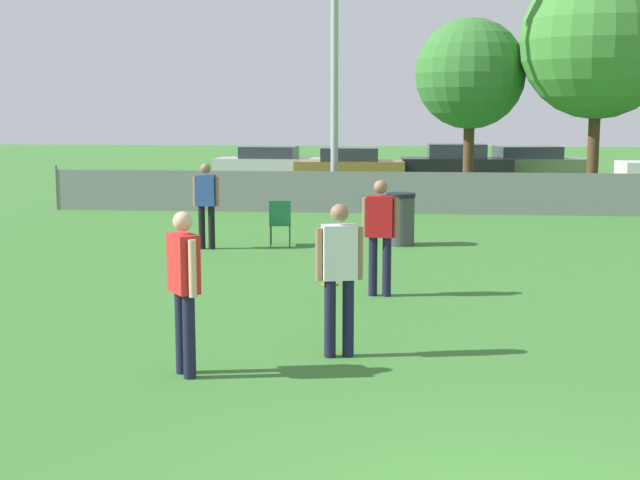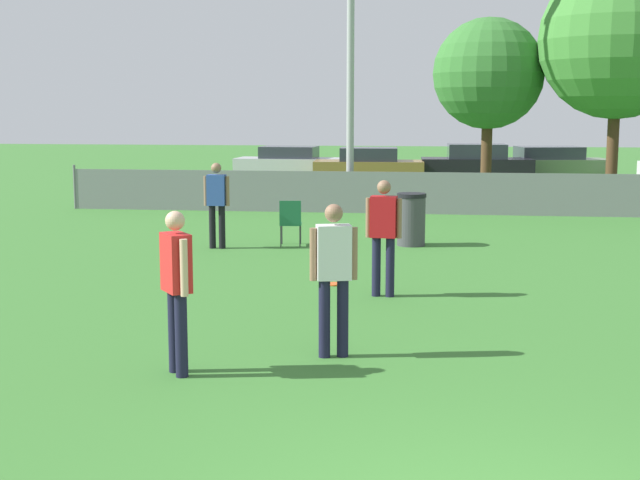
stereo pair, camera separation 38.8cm
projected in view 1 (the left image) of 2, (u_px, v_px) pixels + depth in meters
fence_backline at (440, 193)px, 23.33m from camera, size 20.91×0.07×1.21m
tree_near_pole at (470, 74)px, 26.20m from camera, size 3.25×3.25×5.39m
tree_far_right at (598, 42)px, 24.61m from camera, size 4.30×4.30×6.74m
player_thrower_red at (380, 230)px, 13.07m from camera, size 0.53×0.25×1.72m
player_receiver_white at (339, 270)px, 9.85m from camera, size 0.52×0.31×1.72m
player_defender_red at (184, 282)px, 9.14m from camera, size 0.40×0.44×1.72m
spectator_in_blue at (206, 200)px, 17.48m from camera, size 0.52×0.22×1.70m
frisbee_disc at (329, 284)px, 14.04m from camera, size 0.25×0.25×0.03m
folding_chair_sideline at (280, 220)px, 17.88m from camera, size 0.48×0.48×0.93m
trash_bin at (400, 219)px, 18.05m from camera, size 0.59×0.59×1.06m
parked_car_silver at (269, 163)px, 34.80m from camera, size 4.20×1.86×1.28m
parked_car_tan at (349, 166)px, 32.76m from camera, size 4.09×1.94×1.32m
parked_car_dark at (456, 164)px, 33.26m from camera, size 4.14×1.88×1.44m
parked_car_olive at (527, 163)px, 34.28m from camera, size 4.80×2.60×1.31m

